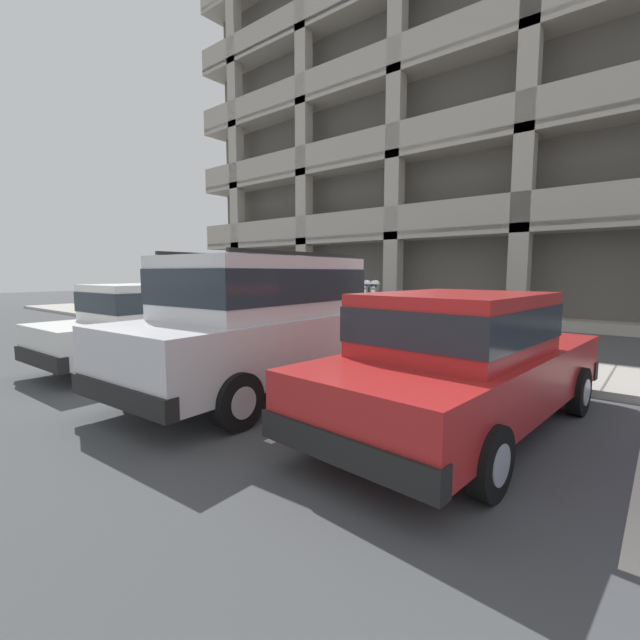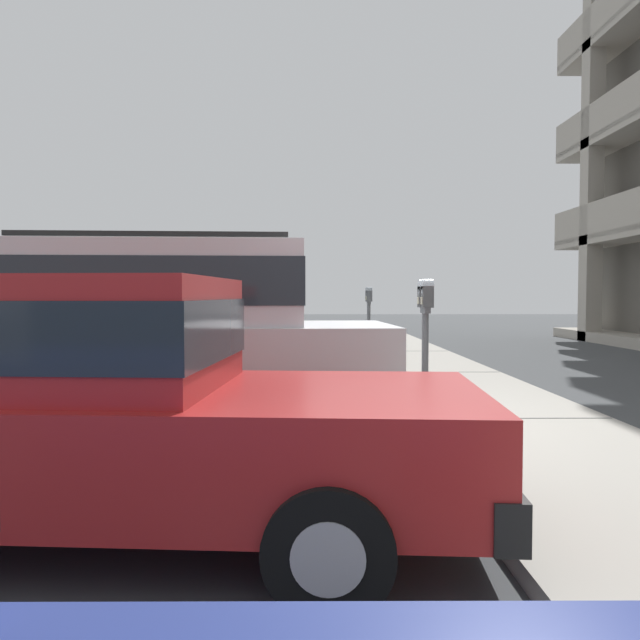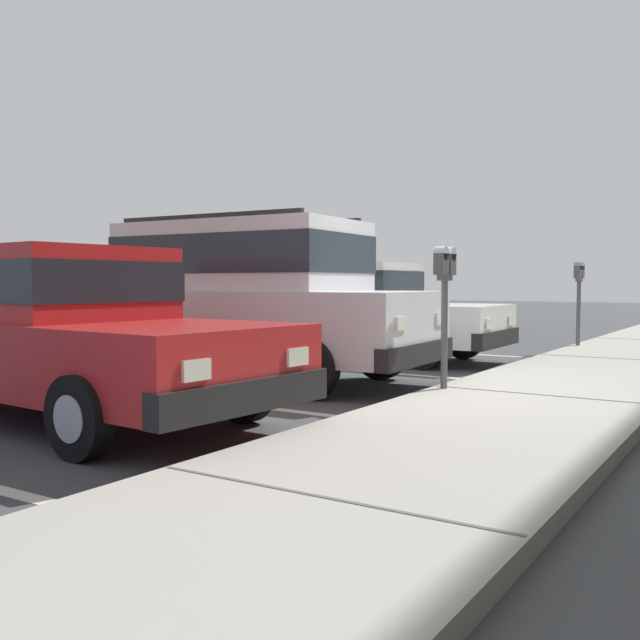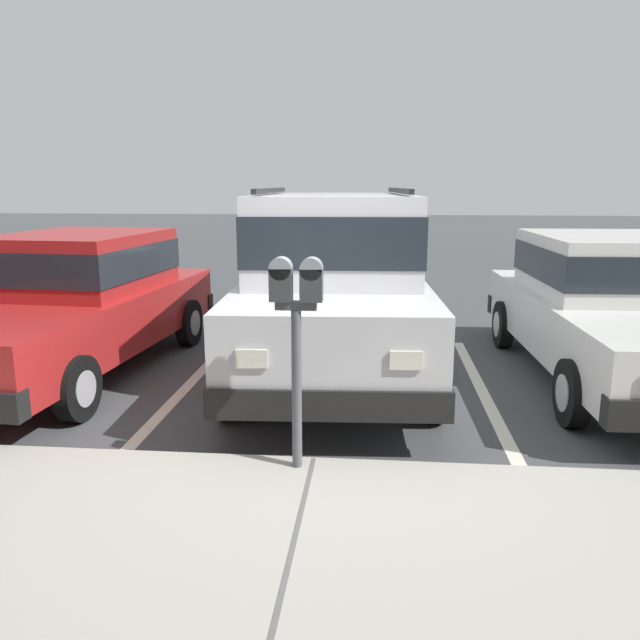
{
  "view_description": "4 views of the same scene",
  "coord_description": "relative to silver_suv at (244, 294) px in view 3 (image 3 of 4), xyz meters",
  "views": [
    {
      "loc": [
        4.65,
        -6.75,
        1.75
      ],
      "look_at": [
        0.02,
        -1.11,
        0.94
      ],
      "focal_mm": 24.0,
      "sensor_mm": 36.0,
      "label": 1
    },
    {
      "loc": [
        6.58,
        -0.83,
        1.44
      ],
      "look_at": [
        -0.29,
        -0.74,
        1.16
      ],
      "focal_mm": 35.0,
      "sensor_mm": 36.0,
      "label": 2
    },
    {
      "loc": [
        7.06,
        3.27,
        1.23
      ],
      "look_at": [
        0.41,
        -1.0,
        0.81
      ],
      "focal_mm": 40.0,
      "sensor_mm": 36.0,
      "label": 3
    },
    {
      "loc": [
        -0.43,
        4.42,
        2.07
      ],
      "look_at": [
        0.08,
        -1.14,
        0.86
      ],
      "focal_mm": 35.0,
      "sensor_mm": 36.0,
      "label": 4
    }
  ],
  "objects": [
    {
      "name": "parking_stall_lines",
      "position": [
        1.49,
        0.98,
        -1.08
      ],
      "size": [
        12.35,
        4.8,
        0.01
      ],
      "color": "silver",
      "rests_on": "ground_plane"
    },
    {
      "name": "ground_plane",
      "position": [
        -0.04,
        2.38,
        -1.14
      ],
      "size": [
        80.0,
        80.0,
        0.1
      ],
      "color": "#444749"
    },
    {
      "name": "parking_meter_far",
      "position": [
        -6.05,
        2.69,
        0.13
      ],
      "size": [
        0.35,
        0.12,
        1.48
      ],
      "color": "#595B60",
      "rests_on": "sidewalk"
    },
    {
      "name": "parking_meter_near",
      "position": [
        0.07,
        2.73,
        0.14
      ],
      "size": [
        0.35,
        0.12,
        1.48
      ],
      "color": "#595B60",
      "rests_on": "sidewalk"
    },
    {
      "name": "dark_hatchback",
      "position": [
        2.89,
        0.2,
        -0.27
      ],
      "size": [
        2.06,
        4.59,
        1.54
      ],
      "rotation": [
        0.0,
        0.0,
        -0.07
      ],
      "color": "red",
      "rests_on": "ground_plane"
    },
    {
      "name": "silver_suv",
      "position": [
        0.0,
        0.0,
        0.0
      ],
      "size": [
        2.19,
        4.87,
        2.03
      ],
      "rotation": [
        0.0,
        0.0,
        0.05
      ],
      "color": "silver",
      "rests_on": "ground_plane"
    },
    {
      "name": "sidewalk",
      "position": [
        -0.04,
        3.68,
        -1.03
      ],
      "size": [
        40.0,
        2.2,
        0.12
      ],
      "color": "#ADA89E",
      "rests_on": "ground_plane"
    },
    {
      "name": "red_sedan",
      "position": [
        -2.97,
        -0.03,
        -0.27
      ],
      "size": [
        1.92,
        4.52,
        1.54
      ],
      "rotation": [
        0.0,
        0.0,
        0.03
      ],
      "color": "silver",
      "rests_on": "ground_plane"
    }
  ]
}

